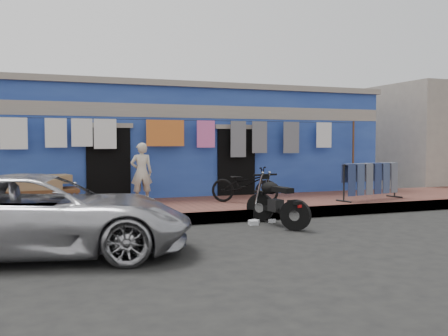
# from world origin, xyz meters

# --- Properties ---
(ground) EXTENTS (80.00, 80.00, 0.00)m
(ground) POSITION_xyz_m (0.00, 0.00, 0.00)
(ground) COLOR black
(ground) RESTS_ON ground
(sidewalk) EXTENTS (28.00, 3.00, 0.25)m
(sidewalk) POSITION_xyz_m (0.00, 3.00, 0.12)
(sidewalk) COLOR brown
(sidewalk) RESTS_ON ground
(curb) EXTENTS (28.00, 0.10, 0.25)m
(curb) POSITION_xyz_m (0.00, 1.55, 0.12)
(curb) COLOR gray
(curb) RESTS_ON ground
(building) EXTENTS (12.20, 5.20, 3.36)m
(building) POSITION_xyz_m (-0.00, 6.99, 1.69)
(building) COLOR #233D93
(building) RESTS_ON ground
(neighbor_right) EXTENTS (6.00, 5.00, 3.80)m
(neighbor_right) POSITION_xyz_m (11.00, 7.00, 1.90)
(neighbor_right) COLOR #9E9384
(neighbor_right) RESTS_ON ground
(clothesline) EXTENTS (10.06, 0.06, 2.10)m
(clothesline) POSITION_xyz_m (-0.28, 4.25, 1.83)
(clothesline) COLOR brown
(clothesline) RESTS_ON sidewalk
(car) EXTENTS (4.92, 3.02, 1.29)m
(car) POSITION_xyz_m (-3.83, -0.39, 0.65)
(car) COLOR #B8B8BD
(car) RESTS_ON ground
(seated_person) EXTENTS (0.56, 0.40, 1.46)m
(seated_person) POSITION_xyz_m (-1.50, 3.78, 0.98)
(seated_person) COLOR beige
(seated_person) RESTS_ON sidewalk
(bicycle) EXTENTS (1.68, 1.49, 1.08)m
(bicycle) POSITION_xyz_m (0.83, 2.77, 0.79)
(bicycle) COLOR black
(bicycle) RESTS_ON sidewalk
(motorcycle) EXTENTS (0.97, 1.76, 1.05)m
(motorcycle) POSITION_xyz_m (0.71, 0.79, 0.53)
(motorcycle) COLOR black
(motorcycle) RESTS_ON ground
(charpoy) EXTENTS (2.20, 1.30, 0.69)m
(charpoy) POSITION_xyz_m (-3.99, 3.71, 0.59)
(charpoy) COLOR brown
(charpoy) RESTS_ON sidewalk
(jeans_rack) EXTENTS (2.18, 1.23, 0.97)m
(jeans_rack) POSITION_xyz_m (4.12, 2.25, 0.73)
(jeans_rack) COLOR black
(jeans_rack) RESTS_ON sidewalk
(litter_a) EXTENTS (0.24, 0.22, 0.09)m
(litter_a) POSITION_xyz_m (0.38, 1.20, 0.04)
(litter_a) COLOR silver
(litter_a) RESTS_ON ground
(litter_b) EXTENTS (0.18, 0.17, 0.07)m
(litter_b) POSITION_xyz_m (0.80, 1.20, 0.04)
(litter_b) COLOR silver
(litter_b) RESTS_ON ground
(litter_c) EXTENTS (0.22, 0.25, 0.09)m
(litter_c) POSITION_xyz_m (0.31, 1.08, 0.05)
(litter_c) COLOR silver
(litter_c) RESTS_ON ground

